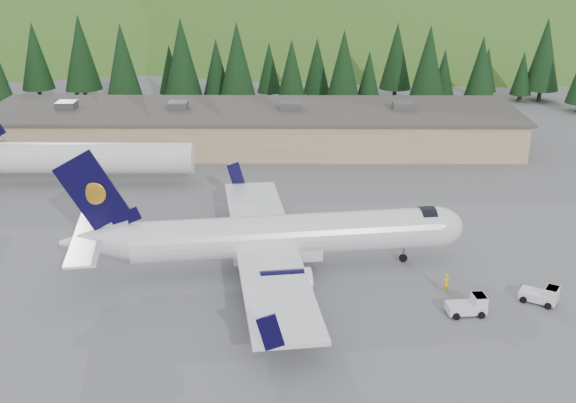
# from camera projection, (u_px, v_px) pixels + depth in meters

# --- Properties ---
(ground) EXTENTS (600.00, 600.00, 0.00)m
(ground) POSITION_uv_depth(u_px,v_px,m) (287.00, 269.00, 62.95)
(ground) COLOR slate
(airliner) EXTENTS (34.64, 32.63, 11.50)m
(airliner) POSITION_uv_depth(u_px,v_px,m) (276.00, 237.00, 61.74)
(airliner) COLOR white
(airliner) RESTS_ON ground
(second_airliner) EXTENTS (27.50, 11.00, 10.05)m
(second_airliner) POSITION_uv_depth(u_px,v_px,m) (72.00, 157.00, 82.53)
(second_airliner) COLOR white
(second_airliner) RESTS_ON ground
(baggage_tug_a) EXTENTS (3.10, 2.06, 1.57)m
(baggage_tug_a) POSITION_uv_depth(u_px,v_px,m) (470.00, 306.00, 55.36)
(baggage_tug_a) COLOR silver
(baggage_tug_a) RESTS_ON ground
(baggage_tug_b) EXTENTS (3.19, 2.76, 1.53)m
(baggage_tug_b) POSITION_uv_depth(u_px,v_px,m) (542.00, 295.00, 56.98)
(baggage_tug_b) COLOR silver
(baggage_tug_b) RESTS_ON ground
(terminal_building) EXTENTS (71.00, 17.00, 6.10)m
(terminal_building) POSITION_uv_depth(u_px,v_px,m) (253.00, 127.00, 97.58)
(terminal_building) COLOR tan
(terminal_building) RESTS_ON ground
(ramp_worker) EXTENTS (0.68, 0.54, 1.63)m
(ramp_worker) POSITION_uv_depth(u_px,v_px,m) (446.00, 284.00, 58.55)
(ramp_worker) COLOR yellow
(ramp_worker) RESTS_ON ground
(tree_line) EXTENTS (111.56, 17.78, 13.80)m
(tree_line) POSITION_uv_depth(u_px,v_px,m) (225.00, 62.00, 117.88)
(tree_line) COLOR black
(tree_line) RESTS_ON ground
(hills) EXTENTS (614.00, 330.00, 300.00)m
(hills) POSITION_uv_depth(u_px,v_px,m) (427.00, 226.00, 285.81)
(hills) COLOR #2B581C
(hills) RESTS_ON ground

